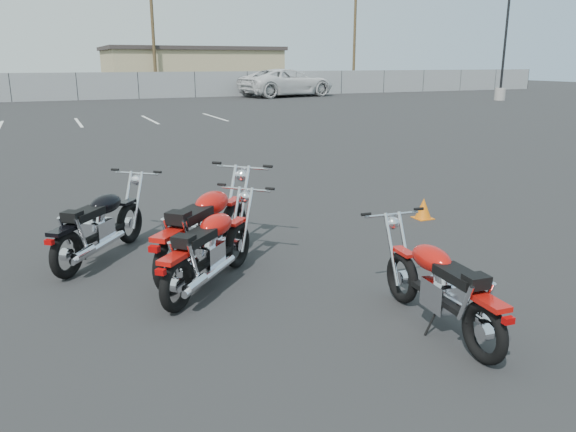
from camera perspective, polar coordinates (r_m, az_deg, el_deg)
name	(u,v)px	position (r m, az deg, el deg)	size (l,w,h in m)	color
ground	(293,284)	(6.60, 0.51, -6.91)	(120.00, 120.00, 0.00)	black
motorcycle_front_red	(206,228)	(6.98, -8.37, -1.26)	(1.95, 2.00, 1.15)	black
motorcycle_second_black	(100,225)	(7.66, -18.54, -0.89)	(1.61, 1.84, 1.01)	black
motorcycle_third_red	(210,250)	(6.41, -7.94, -3.39)	(1.72, 1.72, 1.00)	black
motorcycle_rear_red	(441,287)	(5.58, 15.28, -6.94)	(0.76, 1.97, 0.96)	black
training_cone_near	(423,208)	(9.51, 13.59, 0.76)	(0.29, 0.29, 0.34)	orange
light_pole_east	(504,56)	(40.69, 21.07, 14.95)	(0.80, 0.70, 10.83)	gray
chainlink_fence	(77,86)	(40.67, -20.66, 12.21)	(80.06, 0.06, 1.80)	gray
tan_building_east	(191,69)	(51.12, -9.88, 14.49)	(14.40, 9.40, 3.70)	tan
utility_pole_c	(153,31)	(45.42, -13.56, 17.78)	(1.80, 0.24, 9.00)	#42331E
utility_pole_d	(355,36)	(52.76, 6.78, 17.70)	(1.80, 0.24, 9.00)	#42331E
parking_line_stripes	(40,124)	(25.69, -23.87, 8.54)	(15.12, 4.00, 0.01)	silver
white_van	(287,75)	(42.33, -0.11, 14.18)	(8.30, 3.32, 3.15)	silver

